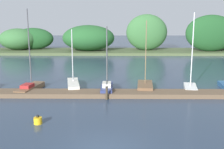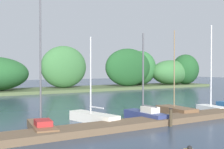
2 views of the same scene
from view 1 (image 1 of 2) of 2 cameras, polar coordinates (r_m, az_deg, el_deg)
The scene contains 9 objects.
dock_pier at distance 23.23m, azimuth -0.51°, elevation -3.82°, with size 32.50×1.80×0.35m.
far_shore at distance 49.58m, azimuth 3.10°, elevation 7.34°, with size 65.42×8.17×6.58m.
sailboat_2 at distance 25.69m, azimuth -15.89°, elevation -2.35°, with size 1.70×4.11×6.93m.
sailboat_3 at distance 25.88m, azimuth -7.73°, elevation -1.93°, with size 1.59×4.08×5.21m.
sailboat_4 at distance 24.34m, azimuth -1.01°, elevation -2.54°, with size 0.95×3.70×5.50m.
sailboat_5 at distance 25.18m, azimuth 6.59°, elevation -2.33°, with size 1.55×3.46×5.97m.
sailboat_6 at distance 25.93m, azimuth 15.32°, elevation -2.23°, with size 1.50×3.02×6.64m.
mooring_piling_1 at distance 22.10m, azimuth -1.05°, elevation -3.70°, with size 0.20×0.20×1.03m.
channel_buoy_0 at distance 17.94m, azimuth -14.53°, elevation -8.83°, with size 0.49×0.49×0.57m.
Camera 1 is at (0.47, -12.76, 6.40)m, focal length 45.95 mm.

